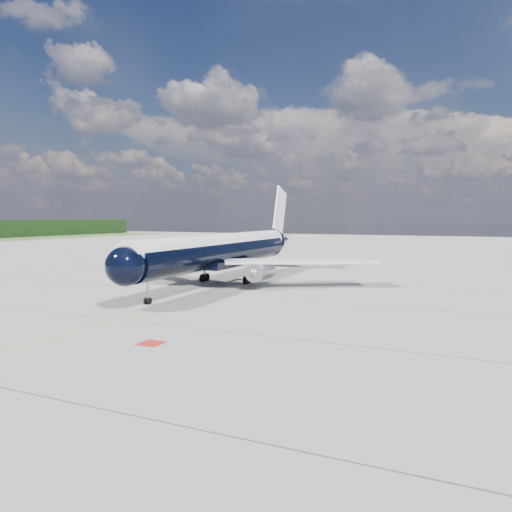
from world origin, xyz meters
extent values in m
plane|color=gray|center=(0.00, 30.00, 0.00)|extent=(320.00, 320.00, 0.00)
cube|color=orange|center=(0.00, 25.00, 0.00)|extent=(0.16, 160.00, 0.01)
cube|color=maroon|center=(6.80, -10.00, 0.00)|extent=(1.60, 1.60, 0.01)
cylinder|color=black|center=(-3.19, 17.09, 3.92)|extent=(5.28, 35.60, 3.55)
sphere|color=black|center=(-2.27, -1.56, 3.92)|extent=(3.72, 3.72, 3.55)
cone|color=black|center=(-4.26, 39.00, 4.48)|extent=(3.86, 6.70, 3.55)
cylinder|color=white|center=(-3.19, 17.09, 4.81)|extent=(4.59, 37.43, 2.77)
cube|color=black|center=(-2.26, -1.75, 4.43)|extent=(2.29, 1.23, 0.51)
cube|color=white|center=(-13.04, 18.00, 3.08)|extent=(18.20, 11.85, 0.30)
cube|color=white|center=(6.54, 18.96, 3.08)|extent=(17.78, 13.19, 0.30)
cube|color=black|center=(-3.19, 17.09, 2.61)|extent=(4.37, 9.52, 0.93)
cylinder|color=#B1B1B9|center=(-9.15, 14.92, 2.01)|extent=(2.30, 4.39, 2.09)
cylinder|color=#B1B1B9|center=(2.97, 15.52, 2.01)|extent=(2.30, 4.39, 2.09)
sphere|color=gray|center=(-9.06, 12.97, 2.01)|extent=(1.08, 1.08, 1.03)
sphere|color=gray|center=(3.06, 13.56, 2.01)|extent=(1.08, 1.08, 1.03)
cube|color=white|center=(-9.16, 15.11, 2.71)|extent=(0.35, 2.99, 1.03)
cube|color=white|center=(2.96, 15.70, 2.71)|extent=(0.35, 2.99, 1.03)
cube|color=white|center=(-4.24, 38.53, 9.24)|extent=(0.59, 5.93, 7.96)
cube|color=white|center=(-4.26, 39.00, 5.23)|extent=(12.27, 3.58, 0.21)
cylinder|color=gray|center=(-2.43, 1.70, 1.17)|extent=(0.18, 0.18, 1.96)
cylinder|color=black|center=(-2.62, 1.69, 0.33)|extent=(0.20, 0.66, 0.65)
cylinder|color=black|center=(-2.25, 1.71, 0.33)|extent=(0.20, 0.66, 0.65)
cylinder|color=gray|center=(-6.24, 18.34, 1.26)|extent=(0.25, 0.25, 1.77)
cylinder|color=gray|center=(-0.27, 18.63, 1.26)|extent=(0.25, 0.25, 1.77)
cylinder|color=black|center=(-6.21, 17.83, 0.51)|extent=(0.47, 1.05, 1.03)
cylinder|color=black|center=(-6.26, 18.85, 0.51)|extent=(0.47, 1.05, 1.03)
cylinder|color=black|center=(-0.25, 18.12, 0.51)|extent=(0.47, 1.05, 1.03)
cylinder|color=black|center=(-0.30, 19.14, 0.51)|extent=(0.47, 1.05, 1.03)
camera|label=1|loc=(26.66, -36.03, 8.25)|focal=35.00mm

